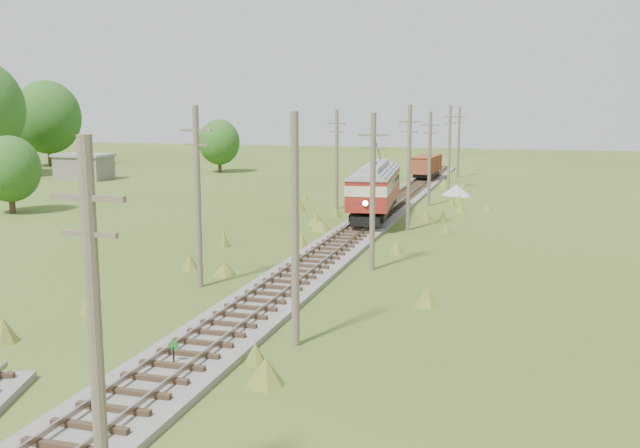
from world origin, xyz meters
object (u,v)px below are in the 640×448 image
(switch_marker, at_px, (173,351))
(gondola, at_px, (426,165))
(streetcar, at_px, (375,186))
(gravel_pile, at_px, (457,190))

(switch_marker, relative_size, gondola, 0.14)
(switch_marker, distance_m, streetcar, 33.24)
(gravel_pile, bearing_deg, streetcar, -105.27)
(gravel_pile, bearing_deg, switch_marker, -95.62)
(gondola, relative_size, gravel_pile, 2.39)
(switch_marker, relative_size, gravel_pile, 0.34)
(switch_marker, xyz_separation_m, gondola, (0.20, 63.22, 1.25))
(streetcar, relative_size, gondola, 1.74)
(switch_marker, relative_size, streetcar, 0.08)
(streetcar, distance_m, gravel_pile, 18.34)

